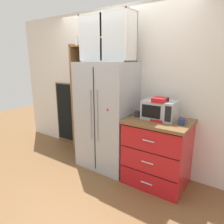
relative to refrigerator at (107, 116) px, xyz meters
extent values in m
plane|color=brown|center=(0.00, -0.03, -0.85)|extent=(10.55, 10.55, 0.00)
cube|color=silver|center=(0.00, 0.37, 0.42)|extent=(4.86, 0.10, 2.55)
cube|color=#ADAFB5|center=(0.00, 0.00, 0.00)|extent=(0.87, 0.63, 1.70)
cube|color=black|center=(0.00, -0.32, 0.00)|extent=(0.01, 0.01, 1.56)
cylinder|color=#ADAFB5|center=(-0.06, -0.33, 0.08)|extent=(0.02, 0.02, 0.77)
cylinder|color=#ADAFB5|center=(0.06, -0.33, 0.08)|extent=(0.02, 0.02, 0.77)
cube|color=red|center=(0.24, -0.32, 0.20)|extent=(0.02, 0.01, 0.02)
cube|color=brown|center=(-0.68, 0.34, 0.15)|extent=(0.45, 0.04, 2.00)
cube|color=olive|center=(-0.87, 0.20, 0.15)|extent=(0.04, 0.23, 2.00)
cube|color=olive|center=(-0.50, 0.20, 0.15)|extent=(0.04, 0.23, 2.00)
cube|color=olive|center=(-0.68, 0.20, -0.28)|extent=(0.39, 0.23, 0.02)
cylinder|color=silver|center=(-0.79, 0.19, -0.20)|extent=(0.08, 0.08, 0.14)
cylinder|color=#B77A38|center=(-0.79, 0.19, -0.22)|extent=(0.07, 0.07, 0.09)
cylinder|color=#B2B2B7|center=(-0.79, 0.19, -0.12)|extent=(0.08, 0.08, 0.01)
cylinder|color=silver|center=(-0.69, 0.22, -0.22)|extent=(0.08, 0.08, 0.09)
cylinder|color=brown|center=(-0.69, 0.22, -0.23)|extent=(0.07, 0.07, 0.06)
cylinder|color=#B2B2B7|center=(-0.69, 0.22, -0.17)|extent=(0.07, 0.07, 0.01)
cylinder|color=silver|center=(-0.58, 0.21, -0.21)|extent=(0.08, 0.08, 0.11)
cylinder|color=#CCB78C|center=(-0.58, 0.21, -0.23)|extent=(0.07, 0.07, 0.08)
cylinder|color=#B2B2B7|center=(-0.58, 0.21, -0.15)|extent=(0.08, 0.08, 0.01)
cube|color=olive|center=(-0.68, 0.20, 0.19)|extent=(0.39, 0.23, 0.02)
cylinder|color=silver|center=(-0.75, 0.20, 0.24)|extent=(0.07, 0.07, 0.10)
cylinder|color=beige|center=(-0.75, 0.20, 0.23)|extent=(0.06, 0.06, 0.07)
cylinder|color=#B2B2B7|center=(-0.75, 0.20, 0.30)|extent=(0.06, 0.06, 0.01)
cylinder|color=silver|center=(-0.61, 0.20, 0.24)|extent=(0.06, 0.06, 0.09)
cylinder|color=#2D2D2D|center=(-0.61, 0.20, 0.23)|extent=(0.05, 0.05, 0.06)
cylinder|color=#B2B2B7|center=(-0.61, 0.20, 0.29)|extent=(0.06, 0.06, 0.01)
cube|color=olive|center=(-0.68, 0.20, 0.65)|extent=(0.39, 0.23, 0.02)
cylinder|color=silver|center=(-0.75, 0.18, 0.71)|extent=(0.07, 0.07, 0.10)
cylinder|color=#382316|center=(-0.75, 0.18, 0.69)|extent=(0.06, 0.06, 0.07)
cylinder|color=#B2B2B7|center=(-0.75, 0.18, 0.76)|extent=(0.07, 0.07, 0.01)
cylinder|color=silver|center=(-0.61, 0.18, 0.71)|extent=(0.06, 0.06, 0.11)
cylinder|color=white|center=(-0.61, 0.18, 0.70)|extent=(0.05, 0.05, 0.07)
cylinder|color=#B2B2B7|center=(-0.61, 0.18, 0.77)|extent=(0.06, 0.06, 0.01)
cube|color=olive|center=(-0.68, 0.20, 1.11)|extent=(0.39, 0.23, 0.02)
cylinder|color=silver|center=(-0.78, 0.19, 1.19)|extent=(0.07, 0.07, 0.14)
cylinder|color=white|center=(-0.78, 0.19, 1.17)|extent=(0.06, 0.06, 0.09)
cylinder|color=#B2B2B7|center=(-0.78, 0.19, 1.26)|extent=(0.06, 0.06, 0.01)
cylinder|color=silver|center=(-0.68, 0.20, 1.19)|extent=(0.08, 0.08, 0.14)
cylinder|color=#E0C67F|center=(-0.68, 0.20, 1.17)|extent=(0.07, 0.07, 0.09)
cylinder|color=#B2B2B7|center=(-0.68, 0.20, 1.26)|extent=(0.07, 0.07, 0.01)
cube|color=red|center=(0.89, -0.01, -0.40)|extent=(0.82, 0.65, 0.90)
cube|color=brown|center=(0.89, -0.01, 0.07)|extent=(0.85, 0.68, 0.04)
cube|color=black|center=(0.89, -0.33, -0.56)|extent=(0.80, 0.00, 0.01)
cube|color=silver|center=(0.89, -0.34, -0.70)|extent=(0.16, 0.01, 0.01)
cube|color=black|center=(0.89, -0.33, -0.26)|extent=(0.80, 0.00, 0.01)
cube|color=silver|center=(0.89, -0.34, -0.40)|extent=(0.16, 0.01, 0.01)
cube|color=black|center=(0.89, -0.33, 0.04)|extent=(0.80, 0.00, 0.01)
cube|color=silver|center=(0.89, -0.34, -0.10)|extent=(0.16, 0.01, 0.01)
cube|color=#ADAFB5|center=(0.87, 0.04, 0.22)|extent=(0.44, 0.32, 0.26)
cube|color=black|center=(0.81, -0.12, 0.22)|extent=(0.26, 0.01, 0.17)
cube|color=black|center=(1.04, -0.12, 0.22)|extent=(0.08, 0.01, 0.20)
cube|color=red|center=(0.89, -0.03, 0.10)|extent=(0.17, 0.20, 0.03)
cube|color=red|center=(0.89, 0.04, 0.24)|extent=(0.17, 0.06, 0.30)
cube|color=red|center=(0.89, -0.03, 0.37)|extent=(0.17, 0.20, 0.06)
cylinder|color=black|center=(0.89, -0.04, 0.18)|extent=(0.11, 0.11, 0.12)
cylinder|color=#2D2D33|center=(0.55, -0.02, 0.13)|extent=(0.08, 0.08, 0.08)
torus|color=#2D2D33|center=(0.60, -0.02, 0.13)|extent=(0.05, 0.01, 0.05)
cylinder|color=navy|center=(1.19, -0.06, 0.13)|extent=(0.08, 0.08, 0.08)
torus|color=navy|center=(1.25, -0.06, 0.13)|extent=(0.05, 0.01, 0.05)
cylinder|color=silver|center=(0.89, 0.01, 0.18)|extent=(0.07, 0.07, 0.18)
cone|color=silver|center=(0.89, 0.01, 0.27)|extent=(0.07, 0.07, 0.04)
cylinder|color=silver|center=(0.89, 0.01, 0.30)|extent=(0.03, 0.03, 0.07)
cylinder|color=black|center=(0.89, 0.01, 0.34)|extent=(0.03, 0.03, 0.01)
cylinder|color=brown|center=(0.89, 0.06, 0.19)|extent=(0.07, 0.07, 0.19)
cone|color=brown|center=(0.89, 0.06, 0.29)|extent=(0.07, 0.07, 0.04)
cylinder|color=brown|center=(0.89, 0.06, 0.32)|extent=(0.03, 0.03, 0.07)
cylinder|color=black|center=(0.89, 0.06, 0.36)|extent=(0.03, 0.03, 0.01)
cube|color=silver|center=(0.00, 0.17, 1.19)|extent=(0.84, 0.02, 0.68)
cube|color=silver|center=(0.00, 0.02, 1.52)|extent=(0.84, 0.32, 0.02)
cube|color=silver|center=(0.00, 0.02, 0.86)|extent=(0.84, 0.32, 0.02)
cube|color=silver|center=(-0.41, 0.02, 1.19)|extent=(0.02, 0.32, 0.68)
cube|color=silver|center=(0.41, 0.02, 1.19)|extent=(0.02, 0.32, 0.68)
cube|color=silver|center=(0.00, 0.02, 1.19)|extent=(0.81, 0.30, 0.02)
cube|color=silver|center=(-0.21, -0.13, 1.19)|extent=(0.38, 0.01, 0.64)
cube|color=silver|center=(0.21, -0.13, 1.19)|extent=(0.38, 0.01, 0.64)
cylinder|color=silver|center=(-0.29, 0.02, 0.87)|extent=(0.05, 0.05, 0.00)
cylinder|color=silver|center=(-0.29, 0.02, 0.91)|extent=(0.01, 0.01, 0.07)
cone|color=silver|center=(-0.29, 0.02, 0.97)|extent=(0.06, 0.06, 0.05)
cylinder|color=silver|center=(0.29, 0.02, 0.87)|extent=(0.05, 0.05, 0.00)
cylinder|color=silver|center=(0.29, 0.02, 0.91)|extent=(0.01, 0.01, 0.07)
cone|color=silver|center=(0.29, 0.02, 0.97)|extent=(0.06, 0.06, 0.05)
cylinder|color=white|center=(-0.25, 0.02, 1.23)|extent=(0.06, 0.06, 0.07)
cylinder|color=white|center=(-0.08, 0.02, 1.23)|extent=(0.06, 0.06, 0.07)
cylinder|color=white|center=(0.08, 0.02, 1.23)|extent=(0.06, 0.06, 0.07)
cylinder|color=white|center=(0.25, 0.02, 1.23)|extent=(0.06, 0.06, 0.07)
cube|color=brown|center=(-1.23, 0.30, -0.21)|extent=(0.60, 0.04, 1.27)
cube|color=black|center=(-1.23, 0.28, -0.18)|extent=(0.54, 0.01, 1.17)
camera|label=1|loc=(1.85, -2.53, 0.87)|focal=32.39mm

